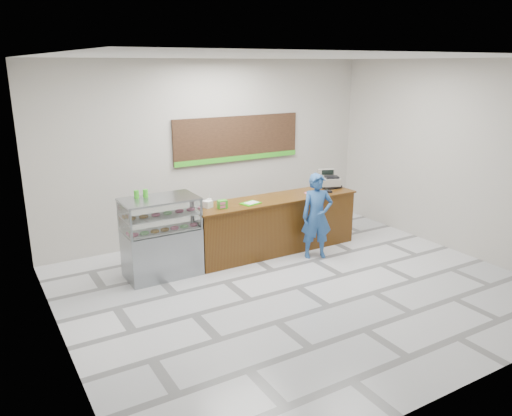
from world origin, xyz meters
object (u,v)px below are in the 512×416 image
display_case (161,237)px  customer (317,216)px  sales_counter (275,224)px  serving_tray (251,203)px  cash_register (329,181)px

display_case → customer: customer is taller
sales_counter → display_case: bearing=-180.0°
sales_counter → customer: (0.48, -0.64, 0.26)m
serving_tray → sales_counter: bearing=-3.9°
sales_counter → customer: 0.84m
cash_register → serving_tray: cash_register is taller
sales_counter → serving_tray: serving_tray is taller
cash_register → sales_counter: bearing=-151.9°
cash_register → customer: bearing=-116.3°
serving_tray → customer: customer is taller
sales_counter → customer: bearing=-53.3°
display_case → customer: (2.70, -0.64, 0.10)m
display_case → serving_tray: size_ratio=3.55×
cash_register → display_case: bearing=-155.7°
sales_counter → serving_tray: bearing=-169.4°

